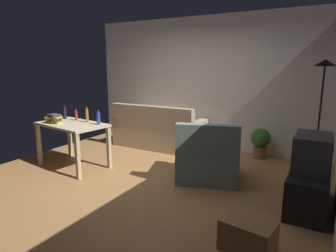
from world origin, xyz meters
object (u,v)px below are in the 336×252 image
Objects in this scene: armchair at (208,159)px; storage_box at (248,235)px; tv_stand at (308,189)px; bottle_blue at (98,118)px; couch at (158,133)px; book_stack at (54,119)px; potted_plant at (260,141)px; desk at (72,130)px; torchiere_lamp at (323,87)px; bottle_red at (76,115)px; bottle_amber at (87,116)px; tv at (313,153)px; bottle_dark at (65,113)px.

armchair reaches higher than storage_box.
bottle_blue is at bearing 94.08° from tv_stand.
book_stack is at bearing 64.44° from couch.
potted_plant is 2.98m from bottle_blue.
potted_plant is at bearing 45.18° from desk.
couch is 2.16m from book_stack.
torchiere_lamp reaches higher than storage_box.
storage_box is at bearing -100.29° from torchiere_lamp.
book_stack is at bearing -143.94° from desk.
bottle_red is 0.61m from bottle_blue.
bottle_amber is (-3.48, -1.27, -0.54)m from torchiere_lamp.
potted_plant is 3.41m from bottle_red.
tv is 1.41m from storage_box.
tv is 3.79m from bottle_red.
potted_plant is (-0.96, 1.68, -0.37)m from tv.
couch is at bearing 77.89° from desk.
couch is at bearing -171.39° from potted_plant.
couch is 1.93m from bottle_dark.
tv_stand is at bearing 71.05° from storage_box.
book_stack is at bearing -66.86° from bottle_dark.
bottle_dark is 0.99× the size of bottle_amber.
bottle_red reaches higher than book_stack.
couch is 1.69× the size of armchair.
torchiere_lamp reaches higher than desk.
couch is at bearing 65.62° from tv.
book_stack is (-0.27, -0.14, 0.19)m from desk.
bottle_red is (-0.13, 0.23, 0.20)m from desk.
book_stack is (-0.44, -0.34, -0.04)m from bottle_amber.
torchiere_lamp is at bearing 18.03° from bottle_red.
tv_stand is at bearing 1.90° from bottle_dark.
bottle_blue is (0.30, -0.05, -0.01)m from bottle_amber.
bottle_blue is at bearing 24.99° from desk.
bottle_red reaches higher than tv_stand.
desk is (-0.63, -1.74, 0.34)m from couch.
tv is 2.92× the size of bottle_red.
bottle_amber is at bearing -7.45° from armchair.
tv is 1.05× the size of potted_plant.
bottle_amber reaches higher than bottle_red.
bottle_blue is at bearing 160.15° from storage_box.
book_stack is at bearing -157.73° from torchiere_lamp.
bottle_red reaches higher than armchair.
bottle_dark is 0.30m from bottle_red.
tv is at bearing -60.38° from potted_plant.
armchair is at bearing 10.86° from bottle_amber.
armchair is at bearing 81.26° from tv.
couch is 9.18× the size of bottle_red.
potted_plant is 2.37× the size of bottle_blue.
bottle_blue is at bearing 21.28° from book_stack.
tv is 3.68m from desk.
couch is 3.34m from tv.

